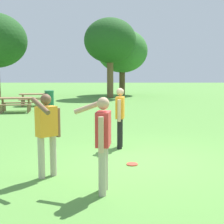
{
  "coord_description": "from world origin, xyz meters",
  "views": [
    {
      "loc": [
        -0.73,
        -6.89,
        2.03
      ],
      "look_at": [
        -0.69,
        1.17,
        1.0
      ],
      "focal_mm": 48.59,
      "sensor_mm": 36.0,
      "label": 1
    }
  ],
  "objects_px": {
    "person_thrower": "(119,114)",
    "picnic_table_near": "(14,101)",
    "tree_slender_mid": "(121,51)",
    "trash_can_further_along": "(48,98)",
    "person_catcher": "(101,137)",
    "person_bystander": "(46,129)",
    "picnic_table_far": "(32,97)",
    "frisbee": "(131,164)",
    "tree_far_right": "(109,41)"
  },
  "relations": [
    {
      "from": "person_thrower",
      "to": "picnic_table_near",
      "type": "xyz_separation_m",
      "value": [
        -5.29,
        7.74,
        -0.38
      ]
    },
    {
      "from": "picnic_table_near",
      "to": "tree_slender_mid",
      "type": "bearing_deg",
      "value": 65.45
    },
    {
      "from": "trash_can_further_along",
      "to": "tree_slender_mid",
      "type": "distance_m",
      "value": 11.73
    },
    {
      "from": "picnic_table_near",
      "to": "person_thrower",
      "type": "bearing_deg",
      "value": -55.67
    },
    {
      "from": "person_catcher",
      "to": "picnic_table_near",
      "type": "relative_size",
      "value": 0.86
    },
    {
      "from": "person_catcher",
      "to": "trash_can_further_along",
      "type": "relative_size",
      "value": 1.71
    },
    {
      "from": "person_bystander",
      "to": "picnic_table_far",
      "type": "relative_size",
      "value": 0.86
    },
    {
      "from": "person_catcher",
      "to": "person_bystander",
      "type": "xyz_separation_m",
      "value": [
        -1.1,
        0.78,
        0.0
      ]
    },
    {
      "from": "picnic_table_near",
      "to": "frisbee",
      "type": "bearing_deg",
      "value": -59.32
    },
    {
      "from": "person_thrower",
      "to": "person_bystander",
      "type": "height_order",
      "value": "same"
    },
    {
      "from": "person_catcher",
      "to": "picnic_table_near",
      "type": "distance_m",
      "value": 11.95
    },
    {
      "from": "person_thrower",
      "to": "tree_far_right",
      "type": "bearing_deg",
      "value": 91.23
    },
    {
      "from": "person_catcher",
      "to": "person_bystander",
      "type": "relative_size",
      "value": 1.0
    },
    {
      "from": "person_thrower",
      "to": "tree_slender_mid",
      "type": "bearing_deg",
      "value": 87.95
    },
    {
      "from": "frisbee",
      "to": "picnic_table_near",
      "type": "distance_m",
      "value": 10.83
    },
    {
      "from": "person_catcher",
      "to": "picnic_table_far",
      "type": "xyz_separation_m",
      "value": [
        -4.75,
        13.96,
        -0.4
      ]
    },
    {
      "from": "picnic_table_near",
      "to": "person_catcher",
      "type": "bearing_deg",
      "value": -65.74
    },
    {
      "from": "person_bystander",
      "to": "frisbee",
      "type": "relative_size",
      "value": 6.49
    },
    {
      "from": "picnic_table_far",
      "to": "tree_slender_mid",
      "type": "height_order",
      "value": "tree_slender_mid"
    },
    {
      "from": "person_thrower",
      "to": "person_catcher",
      "type": "bearing_deg",
      "value": -96.83
    },
    {
      "from": "picnic_table_near",
      "to": "tree_slender_mid",
      "type": "distance_m",
      "value": 14.96
    },
    {
      "from": "person_thrower",
      "to": "person_catcher",
      "type": "relative_size",
      "value": 1.0
    },
    {
      "from": "tree_slender_mid",
      "to": "frisbee",
      "type": "bearing_deg",
      "value": -91.32
    },
    {
      "from": "person_thrower",
      "to": "person_catcher",
      "type": "xyz_separation_m",
      "value": [
        -0.38,
        -3.15,
        0.02
      ]
    },
    {
      "from": "picnic_table_near",
      "to": "trash_can_further_along",
      "type": "xyz_separation_m",
      "value": [
        1.1,
        3.22,
        -0.08
      ]
    },
    {
      "from": "picnic_table_near",
      "to": "tree_slender_mid",
      "type": "height_order",
      "value": "tree_slender_mid"
    },
    {
      "from": "person_catcher",
      "to": "trash_can_further_along",
      "type": "bearing_deg",
      "value": 105.11
    },
    {
      "from": "person_catcher",
      "to": "frisbee",
      "type": "height_order",
      "value": "person_catcher"
    },
    {
      "from": "person_catcher",
      "to": "person_bystander",
      "type": "bearing_deg",
      "value": 144.7
    },
    {
      "from": "tree_slender_mid",
      "to": "picnic_table_far",
      "type": "bearing_deg",
      "value": -120.07
    },
    {
      "from": "person_catcher",
      "to": "frisbee",
      "type": "xyz_separation_m",
      "value": [
        0.61,
        1.59,
        -0.95
      ]
    },
    {
      "from": "person_catcher",
      "to": "trash_can_further_along",
      "type": "distance_m",
      "value": 14.62
    },
    {
      "from": "person_bystander",
      "to": "picnic_table_near",
      "type": "height_order",
      "value": "person_bystander"
    },
    {
      "from": "person_thrower",
      "to": "person_catcher",
      "type": "distance_m",
      "value": 3.17
    },
    {
      "from": "tree_far_right",
      "to": "tree_slender_mid",
      "type": "xyz_separation_m",
      "value": [
        1.12,
        3.69,
        -0.56
      ]
    },
    {
      "from": "trash_can_further_along",
      "to": "picnic_table_near",
      "type": "bearing_deg",
      "value": -108.88
    },
    {
      "from": "picnic_table_far",
      "to": "tree_far_right",
      "type": "distance_m",
      "value": 9.01
    },
    {
      "from": "person_thrower",
      "to": "person_bystander",
      "type": "bearing_deg",
      "value": -121.93
    },
    {
      "from": "frisbee",
      "to": "picnic_table_far",
      "type": "height_order",
      "value": "picnic_table_far"
    },
    {
      "from": "person_bystander",
      "to": "frisbee",
      "type": "height_order",
      "value": "person_bystander"
    },
    {
      "from": "person_bystander",
      "to": "tree_slender_mid",
      "type": "xyz_separation_m",
      "value": [
        2.23,
        23.33,
        3.14
      ]
    },
    {
      "from": "trash_can_further_along",
      "to": "tree_far_right",
      "type": "bearing_deg",
      "value": 58.84
    },
    {
      "from": "picnic_table_near",
      "to": "tree_slender_mid",
      "type": "relative_size",
      "value": 0.31
    },
    {
      "from": "frisbee",
      "to": "person_catcher",
      "type": "bearing_deg",
      "value": -111.05
    },
    {
      "from": "picnic_table_near",
      "to": "trash_can_further_along",
      "type": "distance_m",
      "value": 3.4
    },
    {
      "from": "picnic_table_far",
      "to": "tree_slender_mid",
      "type": "distance_m",
      "value": 12.26
    },
    {
      "from": "picnic_table_near",
      "to": "trash_can_further_along",
      "type": "bearing_deg",
      "value": 71.12
    },
    {
      "from": "picnic_table_far",
      "to": "trash_can_further_along",
      "type": "relative_size",
      "value": 1.99
    },
    {
      "from": "person_bystander",
      "to": "tree_far_right",
      "type": "bearing_deg",
      "value": 86.78
    },
    {
      "from": "tree_slender_mid",
      "to": "trash_can_further_along",
      "type": "bearing_deg",
      "value": -116.28
    }
  ]
}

